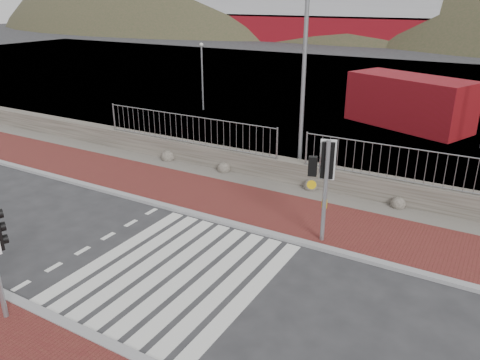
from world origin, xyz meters
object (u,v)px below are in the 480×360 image
Objects in this scene: streetlight at (309,46)px; shipping_container at (409,102)px; traffic_signal_far at (325,170)px; ferry at (307,5)px.

streetlight is 10.93m from shipping_container.
shipping_container is at bearing -104.77° from traffic_signal_far.
traffic_signal_far is at bearing -67.04° from ferry.
traffic_signal_far is at bearing -74.25° from streetlight.
ferry is 5.55× the size of streetlight.
shipping_container is (1.94, 10.10, -3.70)m from streetlight.
streetlight reaches higher than shipping_container.
ferry is at bearing 99.82° from streetlight.
shipping_container is (26.70, -49.66, -3.99)m from ferry.
ferry reaches higher than traffic_signal_far.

